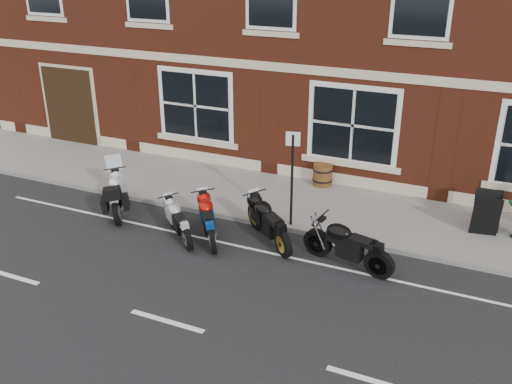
# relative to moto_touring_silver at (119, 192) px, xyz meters

# --- Properties ---
(ground) EXTENTS (80.00, 80.00, 0.00)m
(ground) POSITION_rel_moto_touring_silver_xyz_m (3.73, -0.65, -0.57)
(ground) COLOR black
(ground) RESTS_ON ground
(sidewalk) EXTENTS (30.00, 3.00, 0.12)m
(sidewalk) POSITION_rel_moto_touring_silver_xyz_m (3.73, 2.35, -0.51)
(sidewalk) COLOR slate
(sidewalk) RESTS_ON ground
(kerb) EXTENTS (30.00, 0.16, 0.12)m
(kerb) POSITION_rel_moto_touring_silver_xyz_m (3.73, 0.77, -0.51)
(kerb) COLOR slate
(kerb) RESTS_ON ground
(moto_touring_silver) EXTENTS (1.27, 1.85, 1.39)m
(moto_touring_silver) POSITION_rel_moto_touring_silver_xyz_m (0.00, 0.00, 0.00)
(moto_touring_silver) COLOR black
(moto_touring_silver) RESTS_ON ground
(moto_sport_red) EXTENTS (1.27, 1.80, 0.94)m
(moto_sport_red) POSITION_rel_moto_touring_silver_xyz_m (2.90, -0.32, -0.03)
(moto_sport_red) COLOR black
(moto_sport_red) RESTS_ON ground
(moto_sport_black) EXTENTS (1.73, 1.56, 0.99)m
(moto_sport_black) POSITION_rel_moto_touring_silver_xyz_m (4.29, 0.09, 0.00)
(moto_sport_black) COLOR black
(moto_sport_black) RESTS_ON ground
(moto_sport_silver) EXTENTS (1.48, 1.35, 0.85)m
(moto_sport_silver) POSITION_rel_moto_touring_silver_xyz_m (2.20, -0.60, -0.08)
(moto_sport_silver) COLOR black
(moto_sport_silver) RESTS_ON ground
(moto_naked_black) EXTENTS (2.21, 0.69, 1.01)m
(moto_naked_black) POSITION_rel_moto_touring_silver_xyz_m (6.30, -0.27, 0.01)
(moto_naked_black) COLOR black
(moto_naked_black) RESTS_ON ground
(a_board_sign) EXTENTS (0.70, 0.52, 1.06)m
(a_board_sign) POSITION_rel_moto_touring_silver_xyz_m (9.02, 2.36, 0.08)
(a_board_sign) COLOR black
(a_board_sign) RESTS_ON sidewalk
(barrel_planter) EXTENTS (0.59, 0.59, 0.65)m
(barrel_planter) POSITION_rel_moto_touring_silver_xyz_m (4.49, 3.65, -0.12)
(barrel_planter) COLOR #451D12
(barrel_planter) RESTS_ON sidewalk
(parking_sign) EXTENTS (0.34, 0.10, 2.44)m
(parking_sign) POSITION_rel_moto_touring_silver_xyz_m (4.54, 0.90, 0.96)
(parking_sign) COLOR black
(parking_sign) RESTS_ON sidewalk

